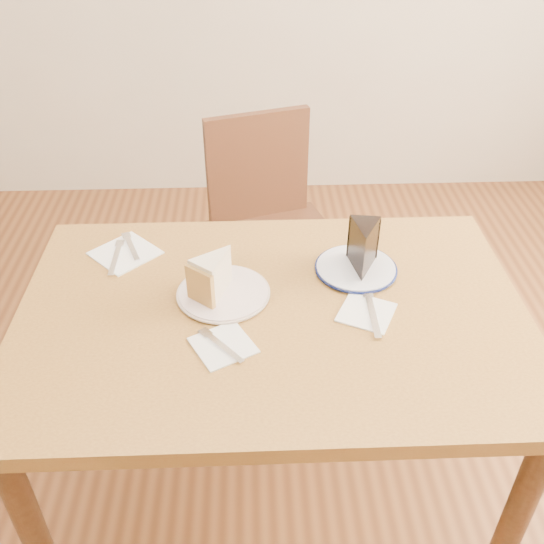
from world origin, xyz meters
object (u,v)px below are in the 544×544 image
Objects in this scene: plate_navy at (356,268)px; plate_cream at (224,293)px; chair_far at (271,233)px; chocolate_cake at (363,250)px; table at (272,340)px; carrot_cake at (217,275)px.

plate_cream is at bearing -165.21° from plate_navy.
chair_far is 4.13× the size of plate_cream.
chocolate_cake is at bearing 12.75° from plate_cream.
plate_cream is (-0.12, 0.06, 0.10)m from table.
chocolate_cake is (0.23, 0.14, 0.17)m from table.
chair_far is 8.29× the size of carrot_cake.
carrot_cake is at bearing 153.72° from table.
plate_cream is at bearing 21.48° from chocolate_cake.
carrot_cake is (-0.15, -0.67, 0.31)m from chair_far.
plate_cream is 0.36m from chocolate_cake.
plate_navy is 1.78× the size of chocolate_cake.
chocolate_cake reaches higher than carrot_cake.
chair_far is 4.45× the size of plate_navy.
chair_far is (0.02, 0.73, -0.16)m from table.
plate_navy is at bearing -30.24° from chocolate_cake.
carrot_cake reaches higher than plate_navy.
chocolate_cake reaches higher than plate_cream.
table is 0.28m from plate_navy.
chair_far is at bearing 108.51° from plate_navy.
chocolate_cake reaches higher than table.
carrot_cake is 0.37m from chocolate_cake.
plate_navy is (0.20, -0.58, 0.26)m from chair_far.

